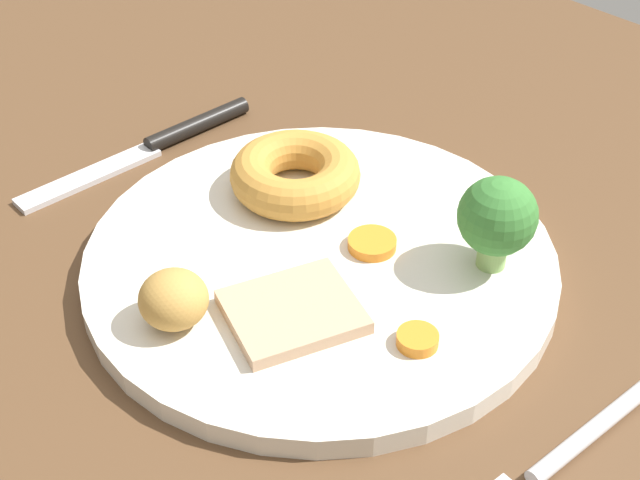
% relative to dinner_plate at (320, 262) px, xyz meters
% --- Properties ---
extents(dining_table, '(1.20, 0.84, 0.04)m').
position_rel_dinner_plate_xyz_m(dining_table, '(-0.01, -0.01, -0.02)').
color(dining_table, brown).
rests_on(dining_table, ground).
extents(dinner_plate, '(0.28, 0.28, 0.01)m').
position_rel_dinner_plate_xyz_m(dinner_plate, '(0.00, 0.00, 0.00)').
color(dinner_plate, silver).
rests_on(dinner_plate, dining_table).
extents(meat_slice_main, '(0.08, 0.08, 0.01)m').
position_rel_dinner_plate_xyz_m(meat_slice_main, '(-0.03, 0.05, 0.01)').
color(meat_slice_main, tan).
rests_on(meat_slice_main, dinner_plate).
extents(yorkshire_pudding, '(0.08, 0.08, 0.03)m').
position_rel_dinner_plate_xyz_m(yorkshire_pudding, '(0.06, -0.03, 0.02)').
color(yorkshire_pudding, '#C68938').
rests_on(yorkshire_pudding, dinner_plate).
extents(roast_potato_left, '(0.05, 0.05, 0.03)m').
position_rel_dinner_plate_xyz_m(roast_potato_left, '(0.01, 0.10, 0.02)').
color(roast_potato_left, '#BC8C42').
rests_on(roast_potato_left, dinner_plate).
extents(carrot_coin_front, '(0.03, 0.03, 0.01)m').
position_rel_dinner_plate_xyz_m(carrot_coin_front, '(-0.02, -0.03, 0.01)').
color(carrot_coin_front, orange).
rests_on(carrot_coin_front, dinner_plate).
extents(carrot_coin_back, '(0.02, 0.02, 0.01)m').
position_rel_dinner_plate_xyz_m(carrot_coin_back, '(-0.09, 0.02, 0.01)').
color(carrot_coin_back, orange).
rests_on(carrot_coin_back, dinner_plate).
extents(broccoli_floret, '(0.05, 0.05, 0.06)m').
position_rel_dinner_plate_xyz_m(broccoli_floret, '(-0.08, -0.06, 0.04)').
color(broccoli_floret, '#8CB766').
rests_on(broccoli_floret, dinner_plate).
extents(fork, '(0.03, 0.15, 0.01)m').
position_rel_dinner_plate_xyz_m(fork, '(-0.18, 0.02, -0.00)').
color(fork, silver).
rests_on(fork, dining_table).
extents(knife, '(0.02, 0.19, 0.01)m').
position_rel_dinner_plate_xyz_m(knife, '(0.17, -0.01, -0.00)').
color(knife, black).
rests_on(knife, dining_table).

